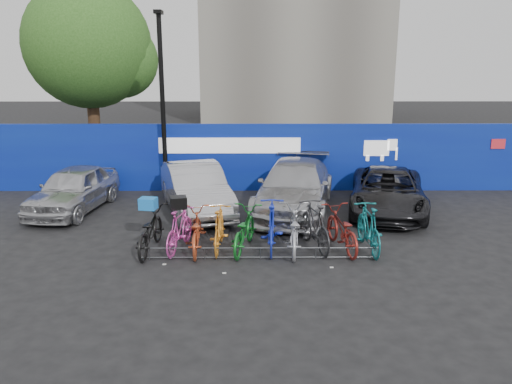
{
  "coord_description": "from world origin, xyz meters",
  "views": [
    {
      "loc": [
        -0.16,
        -11.52,
        4.45
      ],
      "look_at": [
        -0.09,
        2.0,
        0.96
      ],
      "focal_mm": 35.0,
      "sensor_mm": 36.0,
      "label": 1
    }
  ],
  "objects_px": {
    "bike_rack": "(260,253)",
    "bike_7": "(315,226)",
    "bike_8": "(341,229)",
    "bike_9": "(369,228)",
    "bike_3": "(219,229)",
    "bike_6": "(293,229)",
    "car_0": "(74,189)",
    "bike_4": "(244,230)",
    "bike_0": "(150,231)",
    "bike_5": "(272,226)",
    "bike_1": "(179,229)",
    "tree": "(94,48)",
    "lamppost": "(162,100)",
    "bike_2": "(195,231)",
    "car_3": "(388,191)",
    "car_1": "(195,189)",
    "car_2": "(295,187)"
  },
  "relations": [
    {
      "from": "bike_rack",
      "to": "bike_7",
      "type": "height_order",
      "value": "bike_7"
    },
    {
      "from": "bike_rack",
      "to": "bike_6",
      "type": "bearing_deg",
      "value": 34.71
    },
    {
      "from": "bike_4",
      "to": "bike_9",
      "type": "height_order",
      "value": "bike_9"
    },
    {
      "from": "car_1",
      "to": "bike_1",
      "type": "relative_size",
      "value": 2.53
    },
    {
      "from": "car_1",
      "to": "car_3",
      "type": "xyz_separation_m",
      "value": [
        5.89,
        0.03,
        -0.09
      ]
    },
    {
      "from": "bike_6",
      "to": "bike_8",
      "type": "distance_m",
      "value": 1.18
    },
    {
      "from": "bike_5",
      "to": "car_1",
      "type": "bearing_deg",
      "value": -52.26
    },
    {
      "from": "bike_6",
      "to": "bike_9",
      "type": "xyz_separation_m",
      "value": [
        1.83,
        -0.01,
        0.04
      ]
    },
    {
      "from": "bike_8",
      "to": "bike_3",
      "type": "bearing_deg",
      "value": -11.32
    },
    {
      "from": "car_3",
      "to": "bike_5",
      "type": "relative_size",
      "value": 2.33
    },
    {
      "from": "bike_4",
      "to": "bike_7",
      "type": "bearing_deg",
      "value": -165.15
    },
    {
      "from": "car_3",
      "to": "bike_4",
      "type": "relative_size",
      "value": 2.39
    },
    {
      "from": "car_3",
      "to": "bike_6",
      "type": "bearing_deg",
      "value": -120.33
    },
    {
      "from": "car_0",
      "to": "bike_6",
      "type": "relative_size",
      "value": 1.96
    },
    {
      "from": "lamppost",
      "to": "car_2",
      "type": "bearing_deg",
      "value": -25.1
    },
    {
      "from": "lamppost",
      "to": "bike_9",
      "type": "relative_size",
      "value": 3.14
    },
    {
      "from": "bike_rack",
      "to": "bike_1",
      "type": "relative_size",
      "value": 3.13
    },
    {
      "from": "bike_rack",
      "to": "bike_9",
      "type": "distance_m",
      "value": 2.73
    },
    {
      "from": "car_0",
      "to": "bike_0",
      "type": "distance_m",
      "value": 4.65
    },
    {
      "from": "car_0",
      "to": "lamppost",
      "type": "bearing_deg",
      "value": 45.39
    },
    {
      "from": "bike_6",
      "to": "lamppost",
      "type": "bearing_deg",
      "value": -49.8
    },
    {
      "from": "tree",
      "to": "bike_5",
      "type": "height_order",
      "value": "tree"
    },
    {
      "from": "bike_9",
      "to": "bike_rack",
      "type": "bearing_deg",
      "value": 8.64
    },
    {
      "from": "bike_rack",
      "to": "bike_7",
      "type": "distance_m",
      "value": 1.58
    },
    {
      "from": "bike_9",
      "to": "bike_4",
      "type": "bearing_deg",
      "value": -4.22
    },
    {
      "from": "bike_rack",
      "to": "bike_5",
      "type": "bearing_deg",
      "value": 66.64
    },
    {
      "from": "lamppost",
      "to": "bike_6",
      "type": "bearing_deg",
      "value": -53.6
    },
    {
      "from": "bike_rack",
      "to": "bike_3",
      "type": "xyz_separation_m",
      "value": [
        -1.0,
        0.63,
        0.38
      ]
    },
    {
      "from": "bike_5",
      "to": "bike_2",
      "type": "bearing_deg",
      "value": 5.82
    },
    {
      "from": "car_1",
      "to": "car_3",
      "type": "relative_size",
      "value": 0.96
    },
    {
      "from": "bike_9",
      "to": "bike_6",
      "type": "bearing_deg",
      "value": -3.44
    },
    {
      "from": "car_2",
      "to": "bike_3",
      "type": "bearing_deg",
      "value": -110.67
    },
    {
      "from": "bike_8",
      "to": "bike_9",
      "type": "xyz_separation_m",
      "value": [
        0.65,
        -0.07,
        0.06
      ]
    },
    {
      "from": "car_1",
      "to": "bike_1",
      "type": "distance_m",
      "value": 3.23
    },
    {
      "from": "car_0",
      "to": "bike_4",
      "type": "height_order",
      "value": "car_0"
    },
    {
      "from": "bike_8",
      "to": "car_0",
      "type": "bearing_deg",
      "value": -35.01
    },
    {
      "from": "bike_0",
      "to": "bike_9",
      "type": "relative_size",
      "value": 1.05
    },
    {
      "from": "car_0",
      "to": "bike_7",
      "type": "relative_size",
      "value": 2.05
    },
    {
      "from": "bike_rack",
      "to": "car_2",
      "type": "height_order",
      "value": "car_2"
    },
    {
      "from": "bike_2",
      "to": "bike_6",
      "type": "distance_m",
      "value": 2.38
    },
    {
      "from": "car_0",
      "to": "bike_3",
      "type": "distance_m",
      "value": 5.82
    },
    {
      "from": "bike_rack",
      "to": "bike_5",
      "type": "height_order",
      "value": "bike_5"
    },
    {
      "from": "bike_3",
      "to": "bike_9",
      "type": "distance_m",
      "value": 3.64
    },
    {
      "from": "car_0",
      "to": "bike_9",
      "type": "xyz_separation_m",
      "value": [
        8.35,
        -3.47,
        -0.11
      ]
    },
    {
      "from": "bike_7",
      "to": "bike_8",
      "type": "distance_m",
      "value": 0.65
    },
    {
      "from": "bike_0",
      "to": "bike_8",
      "type": "distance_m",
      "value": 4.66
    },
    {
      "from": "bike_5",
      "to": "bike_9",
      "type": "bearing_deg",
      "value": -179.86
    },
    {
      "from": "bike_3",
      "to": "bike_6",
      "type": "height_order",
      "value": "bike_6"
    },
    {
      "from": "bike_4",
      "to": "bike_5",
      "type": "bearing_deg",
      "value": -163.34
    },
    {
      "from": "bike_1",
      "to": "bike_8",
      "type": "distance_m",
      "value": 3.95
    }
  ]
}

